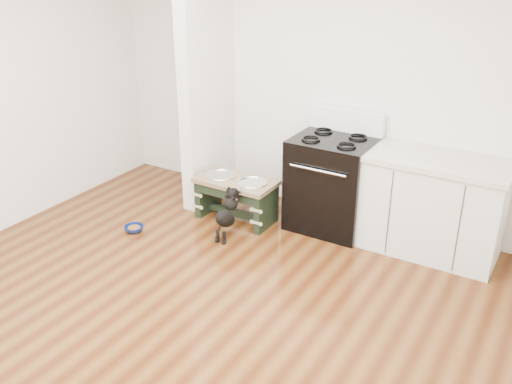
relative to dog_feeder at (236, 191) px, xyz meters
name	(u,v)px	position (x,y,z in m)	size (l,w,h in m)	color
ground	(177,333)	(0.63, -1.79, -0.32)	(5.00, 5.00, 0.00)	#411D0B
room_shell	(162,122)	(0.63, -1.79, 1.30)	(5.00, 5.00, 5.00)	silver
partition_wall	(207,77)	(-0.54, 0.31, 1.03)	(0.15, 0.80, 2.70)	silver
oven_range	(332,182)	(0.88, 0.37, 0.16)	(0.76, 0.69, 1.14)	black
cabinet_run	(433,206)	(1.86, 0.39, 0.14)	(1.24, 0.64, 0.91)	silver
dog_feeder	(236,191)	(0.00, 0.00, 0.00)	(0.81, 0.43, 0.46)	black
puppy	(227,212)	(0.14, -0.37, -0.05)	(0.14, 0.41, 0.49)	black
floor_bowl	(134,229)	(-0.72, -0.75, -0.29)	(0.24, 0.24, 0.06)	#0B1C52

